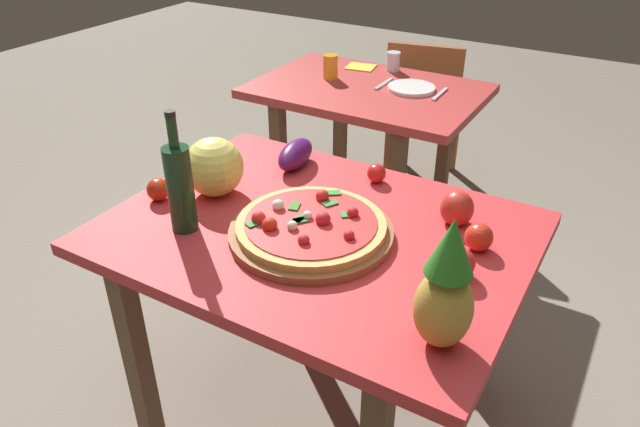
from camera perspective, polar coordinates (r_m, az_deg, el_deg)
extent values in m
plane|color=gray|center=(2.24, -0.28, -17.88)|extent=(10.00, 10.00, 0.00)
cube|color=brown|center=(1.96, -17.04, -13.40)|extent=(0.06, 0.06, 0.71)
cube|color=brown|center=(2.42, -3.60, -2.32)|extent=(0.06, 0.06, 0.71)
cube|color=brown|center=(2.16, 14.60, -8.21)|extent=(0.06, 0.06, 0.71)
cube|color=#C02F33|center=(1.75, -0.34, -1.91)|extent=(1.20, 0.90, 0.04)
cube|color=brown|center=(2.92, -3.90, 3.91)|extent=(0.06, 0.06, 0.71)
cube|color=brown|center=(2.66, 7.17, 0.81)|extent=(0.06, 0.06, 0.71)
cube|color=brown|center=(3.40, 1.95, 8.00)|extent=(0.06, 0.06, 0.71)
cube|color=brown|center=(3.17, 11.77, 5.63)|extent=(0.06, 0.06, 0.71)
cube|color=#B93835|center=(2.87, 4.55, 11.60)|extent=(1.05, 0.72, 0.04)
cube|color=brown|center=(3.74, 12.73, 6.97)|extent=(0.04, 0.04, 0.41)
cube|color=brown|center=(3.79, 7.77, 7.75)|extent=(0.04, 0.04, 0.41)
cube|color=brown|center=(3.44, 11.94, 4.89)|extent=(0.04, 0.04, 0.41)
cube|color=brown|center=(3.49, 6.58, 5.75)|extent=(0.04, 0.04, 0.41)
cube|color=brown|center=(3.53, 10.08, 9.71)|extent=(0.47, 0.47, 0.04)
cube|color=brown|center=(3.28, 9.85, 12.23)|extent=(0.40, 0.12, 0.40)
cylinder|color=brown|center=(1.69, -0.86, -1.84)|extent=(0.47, 0.47, 0.02)
cylinder|color=tan|center=(1.68, -0.87, -1.17)|extent=(0.43, 0.43, 0.02)
cylinder|color=red|center=(1.67, -0.87, -0.79)|extent=(0.38, 0.38, 0.00)
sphere|color=red|center=(1.68, -5.90, -0.45)|extent=(0.04, 0.04, 0.04)
sphere|color=red|center=(1.78, 0.22, 1.68)|extent=(0.04, 0.04, 0.04)
sphere|color=red|center=(1.66, 0.29, -0.55)|extent=(0.04, 0.04, 0.04)
sphere|color=red|center=(1.58, -1.58, -2.56)|extent=(0.03, 0.03, 0.03)
sphere|color=red|center=(1.70, 3.15, 0.07)|extent=(0.03, 0.03, 0.03)
sphere|color=red|center=(1.64, -4.85, -1.09)|extent=(0.04, 0.04, 0.04)
sphere|color=red|center=(1.60, 2.80, -2.13)|extent=(0.03, 0.03, 0.03)
cube|color=#2C8432|center=(1.70, 2.74, -0.10)|extent=(0.05, 0.05, 0.00)
cube|color=#297B2D|center=(1.67, -6.34, -0.93)|extent=(0.04, 0.05, 0.00)
cube|color=#297C2C|center=(1.68, -2.01, -0.53)|extent=(0.03, 0.05, 0.00)
cube|color=#2E7221|center=(1.74, -2.45, 0.70)|extent=(0.04, 0.05, 0.00)
cube|color=#317E2D|center=(1.81, 1.30, 2.00)|extent=(0.05, 0.05, 0.00)
cube|color=#35772F|center=(1.75, 0.97, 0.98)|extent=(0.05, 0.05, 0.00)
cube|color=#216F31|center=(1.67, -1.85, -0.64)|extent=(0.05, 0.05, 0.00)
sphere|color=silver|center=(1.64, -2.67, -1.19)|extent=(0.03, 0.03, 0.03)
sphere|color=white|center=(1.73, -4.04, 0.81)|extent=(0.04, 0.04, 0.04)
sphere|color=white|center=(1.68, -1.19, -0.19)|extent=(0.03, 0.03, 0.03)
cylinder|color=#15381B|center=(1.72, -13.21, 2.25)|extent=(0.08, 0.08, 0.26)
cylinder|color=#15381B|center=(1.64, -13.93, 7.54)|extent=(0.03, 0.03, 0.09)
cylinder|color=black|center=(1.62, -14.17, 9.25)|extent=(0.03, 0.03, 0.02)
ellipsoid|color=gold|center=(1.33, 11.70, -8.87)|extent=(0.13, 0.13, 0.19)
cone|color=#2A7622|center=(1.23, 12.48, -3.08)|extent=(0.10, 0.10, 0.13)
sphere|color=#E2D65F|center=(1.90, -10.11, 4.41)|extent=(0.19, 0.19, 0.19)
ellipsoid|color=red|center=(1.78, 12.96, 0.48)|extent=(0.10, 0.10, 0.11)
ellipsoid|color=#4D1556|center=(2.07, -2.37, 5.67)|extent=(0.11, 0.21, 0.09)
sphere|color=red|center=(1.68, 14.95, -2.19)|extent=(0.08, 0.08, 0.08)
sphere|color=red|center=(1.57, 13.22, -4.64)|extent=(0.08, 0.08, 0.08)
sphere|color=red|center=(1.93, -15.21, 2.23)|extent=(0.07, 0.07, 0.07)
sphere|color=red|center=(1.98, 5.43, 3.86)|extent=(0.06, 0.06, 0.06)
cylinder|color=gold|center=(2.96, 1.00, 13.86)|extent=(0.07, 0.07, 0.11)
cylinder|color=silver|center=(3.10, 7.03, 14.24)|extent=(0.07, 0.07, 0.09)
cylinder|color=white|center=(2.85, 8.73, 11.79)|extent=(0.22, 0.22, 0.02)
cube|color=silver|center=(2.90, 6.13, 12.24)|extent=(0.02, 0.18, 0.01)
cube|color=silver|center=(2.81, 11.40, 11.14)|extent=(0.02, 0.18, 0.01)
cube|color=yellow|center=(3.14, 3.91, 13.80)|extent=(0.16, 0.14, 0.01)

